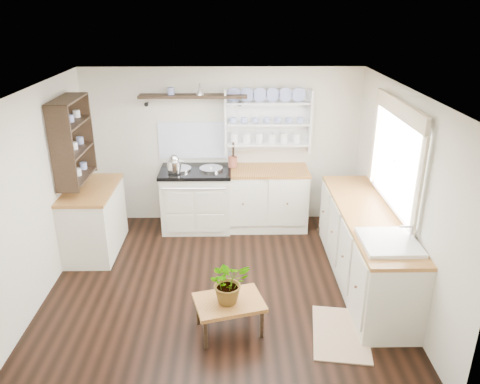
# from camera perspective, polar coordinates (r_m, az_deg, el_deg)

# --- Properties ---
(floor) EXTENTS (4.00, 3.80, 0.01)m
(floor) POSITION_cam_1_polar(r_m,az_deg,el_deg) (5.68, -2.32, -11.31)
(floor) COLOR black
(floor) RESTS_ON ground
(wall_back) EXTENTS (4.00, 0.02, 2.30)m
(wall_back) POSITION_cam_1_polar(r_m,az_deg,el_deg) (6.93, -2.12, 5.55)
(wall_back) COLOR beige
(wall_back) RESTS_ON ground
(wall_right) EXTENTS (0.02, 3.80, 2.30)m
(wall_right) POSITION_cam_1_polar(r_m,az_deg,el_deg) (5.46, 18.97, -0.40)
(wall_right) COLOR beige
(wall_right) RESTS_ON ground
(wall_left) EXTENTS (0.02, 3.80, 2.30)m
(wall_left) POSITION_cam_1_polar(r_m,az_deg,el_deg) (5.57, -23.56, -0.63)
(wall_left) COLOR beige
(wall_left) RESTS_ON ground
(ceiling) EXTENTS (4.00, 3.80, 0.01)m
(ceiling) POSITION_cam_1_polar(r_m,az_deg,el_deg) (4.81, -2.75, 12.18)
(ceiling) COLOR white
(ceiling) RESTS_ON wall_back
(window) EXTENTS (0.08, 1.55, 1.22)m
(window) POSITION_cam_1_polar(r_m,az_deg,el_deg) (5.44, 18.50, 4.24)
(window) COLOR white
(window) RESTS_ON wall_right
(aga_cooker) EXTENTS (1.01, 0.71, 0.94)m
(aga_cooker) POSITION_cam_1_polar(r_m,az_deg,el_deg) (6.87, -5.32, -0.79)
(aga_cooker) COLOR beige
(aga_cooker) RESTS_ON floor
(back_cabinets) EXTENTS (1.27, 0.63, 0.90)m
(back_cabinets) POSITION_cam_1_polar(r_m,az_deg,el_deg) (6.89, 2.91, -0.65)
(back_cabinets) COLOR silver
(back_cabinets) RESTS_ON floor
(right_cabinets) EXTENTS (0.62, 2.43, 0.90)m
(right_cabinets) POSITION_cam_1_polar(r_m,az_deg,el_deg) (5.74, 14.96, -6.41)
(right_cabinets) COLOR silver
(right_cabinets) RESTS_ON floor
(belfast_sink) EXTENTS (0.55, 0.60, 0.45)m
(belfast_sink) POSITION_cam_1_polar(r_m,az_deg,el_deg) (4.95, 17.57, -7.07)
(belfast_sink) COLOR white
(belfast_sink) RESTS_ON right_cabinets
(left_cabinets) EXTENTS (0.62, 1.13, 0.90)m
(left_cabinets) POSITION_cam_1_polar(r_m,az_deg,el_deg) (6.51, -17.37, -3.15)
(left_cabinets) COLOR silver
(left_cabinets) RESTS_ON floor
(plate_rack) EXTENTS (1.20, 0.22, 0.90)m
(plate_rack) POSITION_cam_1_polar(r_m,az_deg,el_deg) (6.80, 3.37, 8.75)
(plate_rack) COLOR white
(plate_rack) RESTS_ON wall_back
(high_shelf) EXTENTS (1.50, 0.29, 0.16)m
(high_shelf) POSITION_cam_1_polar(r_m,az_deg,el_deg) (6.65, -5.75, 11.48)
(high_shelf) COLOR black
(high_shelf) RESTS_ON wall_back
(left_shelving) EXTENTS (0.28, 0.80, 1.05)m
(left_shelving) POSITION_cam_1_polar(r_m,az_deg,el_deg) (6.18, -19.77, 6.04)
(left_shelving) COLOR black
(left_shelving) RESTS_ON wall_left
(kettle) EXTENTS (0.20, 0.20, 0.24)m
(kettle) POSITION_cam_1_polar(r_m,az_deg,el_deg) (6.58, -8.01, 3.51)
(kettle) COLOR silver
(kettle) RESTS_ON aga_cooker
(utensil_crock) EXTENTS (0.13, 0.13, 0.15)m
(utensil_crock) POSITION_cam_1_polar(r_m,az_deg,el_deg) (6.77, -0.90, 3.69)
(utensil_crock) COLOR brown
(utensil_crock) RESTS_ON back_cabinets
(center_table) EXTENTS (0.77, 0.64, 0.36)m
(center_table) POSITION_cam_1_polar(r_m,az_deg,el_deg) (4.82, -1.33, -13.56)
(center_table) COLOR brown
(center_table) RESTS_ON floor
(potted_plant) EXTENTS (0.49, 0.46, 0.45)m
(potted_plant) POSITION_cam_1_polar(r_m,az_deg,el_deg) (4.67, -1.36, -10.86)
(potted_plant) COLOR #3F7233
(potted_plant) RESTS_ON center_table
(floor_rug) EXTENTS (0.67, 0.92, 0.02)m
(floor_rug) POSITION_cam_1_polar(r_m,az_deg,el_deg) (5.07, 12.15, -16.50)
(floor_rug) COLOR #A1845D
(floor_rug) RESTS_ON floor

